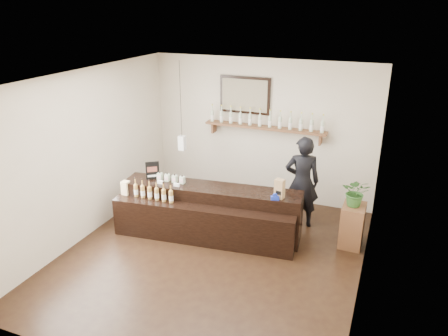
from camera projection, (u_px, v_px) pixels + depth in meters
ground at (212, 255)px, 6.94m from camera, size 5.00×5.00×0.00m
room_shell at (211, 154)px, 6.33m from camera, size 5.00×5.00×5.00m
back_wall_decor at (253, 113)px, 8.42m from camera, size 2.66×0.96×1.69m
counter at (208, 214)px, 7.42m from camera, size 3.12×1.15×1.01m
promo_sign at (153, 171)px, 7.60m from camera, size 0.20×0.16×0.33m
paper_bag at (280, 189)px, 6.87m from camera, size 0.17×0.14×0.32m
tape_dispenser at (275, 197)px, 6.85m from camera, size 0.14×0.09×0.11m
side_cabinet at (352, 225)px, 7.14m from camera, size 0.36×0.49×0.71m
potted_plant at (356, 192)px, 6.92m from camera, size 0.44×0.38×0.48m
shopkeeper at (302, 176)px, 7.58m from camera, size 0.78×0.62×1.88m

